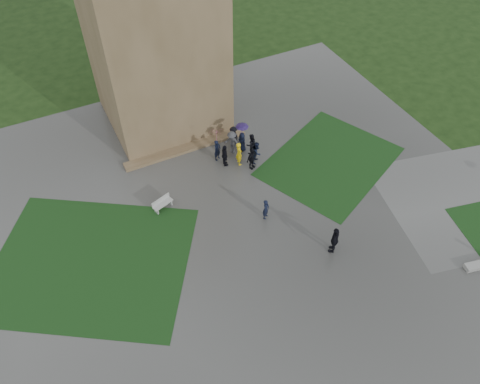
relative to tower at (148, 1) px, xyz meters
name	(u,v)px	position (x,y,z in m)	size (l,w,h in m)	color
ground	(255,260)	(0.00, -15.00, -9.00)	(120.00, 120.00, 0.00)	black
plaza	(239,235)	(0.00, -13.00, -8.99)	(34.00, 34.00, 0.02)	#3B3B38
lawn_inset_left	(91,262)	(-8.50, -11.00, -8.97)	(11.00, 9.00, 0.01)	black
lawn_inset_right	(330,161)	(8.50, -10.00, -8.97)	(9.00, 7.00, 0.01)	black
tower	(148,1)	(0.00, 0.00, 0.00)	(8.00, 8.00, 18.00)	brown
tower_plinth	(186,148)	(0.00, -4.40, -8.87)	(9.00, 0.80, 0.22)	brown
bench	(162,203)	(-3.37, -8.90, -8.57)	(1.43, 0.85, 0.79)	#ADAEA9
visitor_cluster	(236,145)	(2.89, -6.66, -7.93)	(3.28, 3.76, 2.55)	black
pedestrian_mid	(266,209)	(2.07, -12.46, -8.24)	(0.54, 0.35, 1.48)	black
pedestrian_near	(335,240)	(4.37, -16.41, -8.02)	(1.13, 0.64, 1.92)	black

